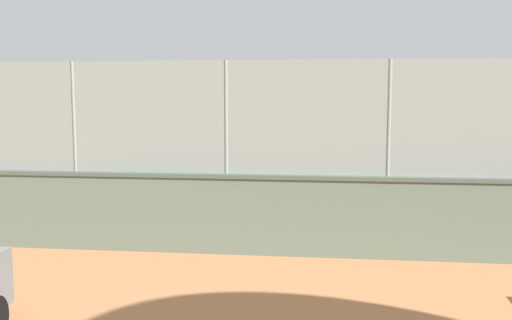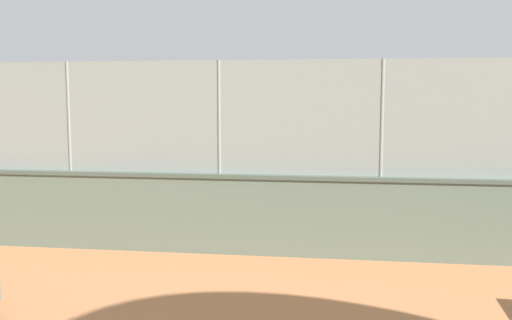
{
  "view_description": "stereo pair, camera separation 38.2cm",
  "coord_description": "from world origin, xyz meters",
  "px_view_note": "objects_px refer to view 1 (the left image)",
  "views": [
    {
      "loc": [
        -2.74,
        24.77,
        3.1
      ],
      "look_at": [
        -0.99,
        7.57,
        1.15
      ],
      "focal_mm": 39.74,
      "sensor_mm": 36.0,
      "label": 1
    },
    {
      "loc": [
        -3.12,
        24.73,
        3.1
      ],
      "look_at": [
        -0.99,
        7.57,
        1.15
      ],
      "focal_mm": 39.74,
      "sensor_mm": 36.0,
      "label": 2
    }
  ],
  "objects_px": {
    "player_crossing_court": "(179,147)",
    "courtside_bench": "(426,221)",
    "sports_ball": "(310,152)",
    "player_foreground_swinging": "(374,160)",
    "player_at_service_line": "(325,153)"
  },
  "relations": [
    {
      "from": "player_foreground_swinging",
      "to": "player_crossing_court",
      "type": "relative_size",
      "value": 1.06
    },
    {
      "from": "player_at_service_line",
      "to": "player_crossing_court",
      "type": "height_order",
      "value": "player_crossing_court"
    },
    {
      "from": "sports_ball",
      "to": "courtside_bench",
      "type": "relative_size",
      "value": 0.06
    },
    {
      "from": "player_crossing_court",
      "to": "sports_ball",
      "type": "distance_m",
      "value": 6.95
    },
    {
      "from": "player_crossing_court",
      "to": "courtside_bench",
      "type": "height_order",
      "value": "player_crossing_court"
    },
    {
      "from": "player_foreground_swinging",
      "to": "sports_ball",
      "type": "xyz_separation_m",
      "value": [
        2.17,
        -0.86,
        0.14
      ]
    },
    {
      "from": "player_foreground_swinging",
      "to": "courtside_bench",
      "type": "xyz_separation_m",
      "value": [
        -0.35,
        7.14,
        -0.51
      ]
    },
    {
      "from": "player_crossing_court",
      "to": "sports_ball",
      "type": "bearing_deg",
      "value": 145.16
    },
    {
      "from": "player_foreground_swinging",
      "to": "courtside_bench",
      "type": "distance_m",
      "value": 7.16
    },
    {
      "from": "player_crossing_court",
      "to": "courtside_bench",
      "type": "xyz_separation_m",
      "value": [
        -8.22,
        11.96,
        -0.45
      ]
    },
    {
      "from": "player_at_service_line",
      "to": "player_foreground_swinging",
      "type": "relative_size",
      "value": 0.93
    },
    {
      "from": "player_crossing_court",
      "to": "sports_ball",
      "type": "relative_size",
      "value": 15.57
    },
    {
      "from": "player_at_service_line",
      "to": "courtside_bench",
      "type": "height_order",
      "value": "player_at_service_line"
    },
    {
      "from": "player_crossing_court",
      "to": "courtside_bench",
      "type": "relative_size",
      "value": 0.97
    },
    {
      "from": "player_at_service_line",
      "to": "player_crossing_court",
      "type": "distance_m",
      "value": 6.63
    }
  ]
}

